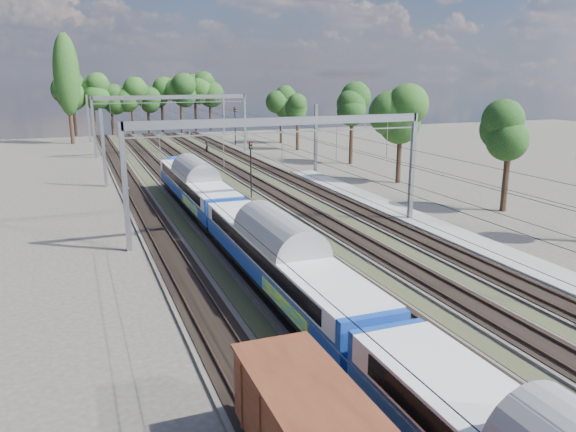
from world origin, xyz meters
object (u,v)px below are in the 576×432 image
object	(u,v)px
emu_train	(282,252)
worker	(207,147)
signal_far	(235,121)
signal_near	(251,163)

from	to	relation	value
emu_train	worker	distance (m)	60.37
worker	signal_far	bearing A→B (deg)	-41.45
emu_train	worker	size ratio (longest dim) A/B	33.49
worker	signal_far	world-z (taller)	signal_far
signal_near	signal_far	world-z (taller)	signal_far
signal_near	emu_train	bearing A→B (deg)	-94.52
signal_far	emu_train	bearing A→B (deg)	-79.92
emu_train	signal_near	world-z (taller)	signal_near
worker	signal_far	xyz separation A→B (m)	(7.15, 8.80, 3.15)
signal_near	signal_far	bearing A→B (deg)	85.38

